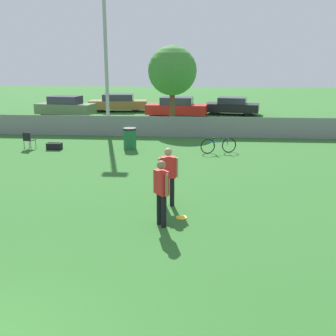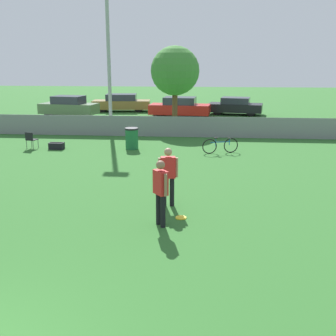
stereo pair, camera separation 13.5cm
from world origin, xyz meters
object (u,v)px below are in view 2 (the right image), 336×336
Objects in this scene: bicycle_sideline at (220,146)px; gear_bag_sideline at (57,146)px; tree_near_pole at (175,71)px; parked_car_red at (180,107)px; frisbee_disc at (181,218)px; folding_chair_sideline at (31,139)px; trash_bin at (132,138)px; player_defender_red at (168,173)px; player_thrower_red at (161,188)px; parked_car_olive at (69,106)px; parked_car_dark at (235,106)px; light_pole at (108,36)px; parked_car_tan at (122,103)px.

bicycle_sideline reaches higher than gear_bag_sideline.
tree_near_pole is 1.09× the size of parked_car_red.
folding_chair_sideline reaches higher than frisbee_disc.
trash_bin is at bearing 108.11° from frisbee_disc.
tree_near_pole reaches higher than player_defender_red.
parked_car_olive is at bearing 167.63° from player_thrower_red.
parked_car_olive is at bearing -65.59° from folding_chair_sideline.
player_defender_red is 0.40× the size of parked_car_dark.
light_pole is 8.76m from parked_car_olive.
parked_car_red is 4.36m from parked_car_dark.
light_pole reaches higher than parked_car_tan.
parked_car_tan is (-5.72, 21.98, -0.31)m from player_defender_red.
player_defender_red is 1.41m from frisbee_disc.
gear_bag_sideline is 14.69m from parked_car_tan.
player_thrower_red is 11.24m from folding_chair_sideline.
parked_car_olive is at bearing 126.69° from light_pole.
frisbee_disc is (4.92, -13.60, -5.30)m from light_pole.
bicycle_sideline is 0.36× the size of parked_car_red.
frisbee_disc is 21.72m from parked_car_olive.
player_thrower_red is 0.38× the size of parked_car_red.
parked_car_red is at bearing -102.48° from folding_chair_sideline.
gear_bag_sideline is (-6.30, 8.23, 0.14)m from frisbee_disc.
player_defender_red is 1.06× the size of bicycle_sideline.
bicycle_sideline is (1.26, 8.02, 0.33)m from frisbee_disc.
light_pole is 31.25× the size of frisbee_disc.
player_defender_red reaches higher than frisbee_disc.
frisbee_disc is 0.07× the size of parked_car_olive.
parked_car_dark is at bearing 58.36° from tree_near_pole.
light_pole is 8.75m from parked_car_red.
tree_near_pole is at bearing 84.04° from player_defender_red.
frisbee_disc is at bearing -87.73° from parked_car_dark.
player_thrower_red is 9.46m from trash_bin.
bicycle_sideline is 0.37× the size of parked_car_olive.
parked_car_dark is at bearing -112.43° from folding_chair_sideline.
player_thrower_red is at bearing -72.57° from light_pole.
parked_car_dark is (2.77, 21.62, 0.63)m from frisbee_disc.
player_defender_red is at bearing -51.22° from gear_bag_sideline.
tree_near_pole reaches higher than parked_car_dark.
parked_car_dark is at bearing 71.74° from player_defender_red.
bicycle_sideline is 0.38× the size of parked_car_dark.
light_pole is at bearing 161.22° from player_thrower_red.
light_pole is 15.46m from player_thrower_red.
trash_bin is at bearing -103.30° from tree_near_pole.
light_pole is 9.21× the size of trash_bin.
parked_car_olive reaches higher than parked_car_tan.
tree_near_pole is 16.64× the size of frisbee_disc.
folding_chair_sideline is 0.80× the size of trash_bin.
tree_near_pole reaches higher than frisbee_disc.
trash_bin is 1.47× the size of gear_bag_sideline.
gear_bag_sideline is at bearing -163.68° from folding_chair_sideline.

